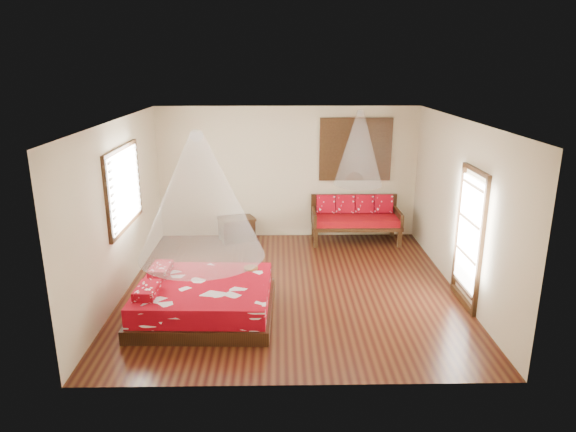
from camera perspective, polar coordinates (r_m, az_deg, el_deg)
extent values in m
cube|color=black|center=(8.78, 0.31, -7.99)|extent=(5.50, 5.50, 0.02)
cube|color=white|center=(8.02, 0.34, 10.65)|extent=(5.50, 5.50, 0.02)
cube|color=beige|center=(8.67, -18.23, 0.77)|extent=(0.02, 5.50, 2.80)
cube|color=beige|center=(8.79, 18.61, 0.94)|extent=(0.02, 5.50, 2.80)
cube|color=beige|center=(10.97, -0.01, 4.83)|extent=(5.50, 0.02, 2.80)
cube|color=beige|center=(5.68, 0.97, -6.69)|extent=(5.50, 0.02, 2.80)
cube|color=black|center=(7.95, -9.18, -10.10)|extent=(2.07, 1.89, 0.20)
cube|color=#990414|center=(7.84, -9.27, -8.47)|extent=(1.97, 1.78, 0.30)
cube|color=#990414|center=(7.58, -15.39, -8.00)|extent=(0.30, 0.54, 0.13)
cube|color=#990414|center=(8.25, -13.96, -5.80)|extent=(0.30, 0.54, 0.13)
cube|color=black|center=(10.53, 3.11, -2.43)|extent=(0.08, 0.08, 0.42)
cube|color=black|center=(10.79, 12.30, -2.32)|extent=(0.08, 0.08, 0.42)
cube|color=black|center=(11.19, 2.86, -1.25)|extent=(0.08, 0.08, 0.42)
cube|color=black|center=(11.44, 11.52, -1.18)|extent=(0.08, 0.08, 0.42)
cube|color=black|center=(10.90, 7.53, -0.93)|extent=(1.85, 0.82, 0.08)
cube|color=maroon|center=(10.87, 7.55, -0.38)|extent=(1.79, 0.76, 0.14)
cube|color=black|center=(11.17, 7.31, 1.06)|extent=(1.85, 0.06, 0.55)
cube|color=black|center=(10.76, 2.90, -0.15)|extent=(0.06, 0.82, 0.30)
cube|color=black|center=(11.02, 12.10, -0.10)|extent=(0.06, 0.82, 0.30)
cube|color=#990414|center=(10.96, 4.23, 1.31)|extent=(0.39, 0.20, 0.41)
cube|color=#990414|center=(11.01, 6.36, 1.31)|extent=(0.39, 0.20, 0.41)
cube|color=#990414|center=(11.06, 8.46, 1.32)|extent=(0.39, 0.20, 0.41)
cube|color=#990414|center=(11.14, 10.55, 1.32)|extent=(0.39, 0.20, 0.41)
cube|color=black|center=(11.01, -5.72, -1.55)|extent=(0.81, 0.71, 0.45)
cube|color=black|center=(10.94, -5.76, -0.31)|extent=(0.87, 0.76, 0.05)
cube|color=black|center=(10.95, 7.51, 7.34)|extent=(1.52, 0.06, 1.32)
cube|color=black|center=(10.94, 7.52, 7.33)|extent=(1.35, 0.04, 1.10)
cube|color=black|center=(8.78, -17.78, 3.02)|extent=(0.08, 1.74, 1.34)
cube|color=silver|center=(8.76, -17.53, 3.02)|extent=(0.04, 1.54, 1.10)
cube|color=black|center=(8.34, 19.46, -2.49)|extent=(0.08, 1.02, 2.16)
cube|color=white|center=(8.30, 19.40, -1.84)|extent=(0.03, 0.82, 1.70)
cylinder|color=brown|center=(8.23, -4.15, -5.77)|extent=(0.23, 0.23, 0.03)
cone|color=white|center=(7.34, -9.81, 2.20)|extent=(1.82, 1.82, 1.80)
cone|color=white|center=(10.48, 7.90, 7.45)|extent=(0.98, 0.98, 1.50)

